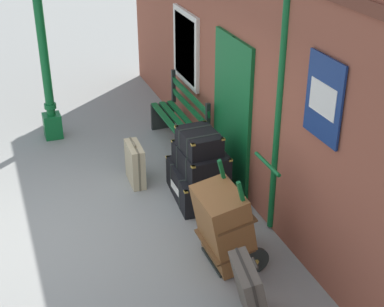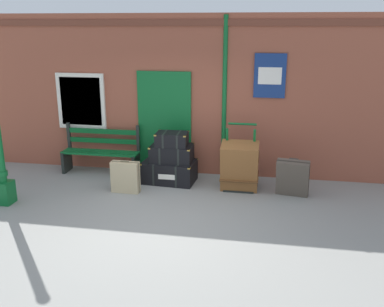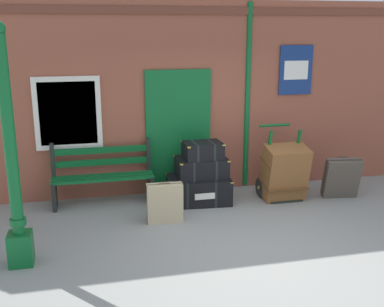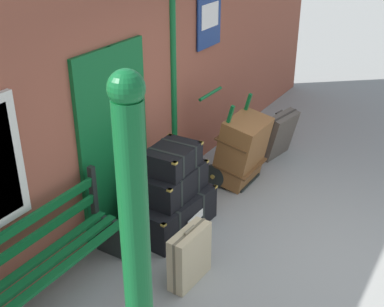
% 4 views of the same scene
% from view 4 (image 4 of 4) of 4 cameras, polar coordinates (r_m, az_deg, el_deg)
% --- Properties ---
extents(ground_plane, '(60.00, 60.00, 0.00)m').
position_cam_4_polar(ground_plane, '(5.62, 15.45, -12.20)').
color(ground_plane, gray).
extents(brick_facade, '(10.40, 0.35, 3.20)m').
position_cam_4_polar(brick_facade, '(5.88, -7.55, 8.17)').
color(brick_facade, brown).
rests_on(brick_facade, ground).
extents(platform_bench, '(1.60, 0.43, 1.01)m').
position_cam_4_polar(platform_bench, '(5.02, -15.25, -11.04)').
color(platform_bench, '#0F5B28').
rests_on(platform_bench, ground).
extents(steamer_trunk_base, '(1.06, 0.73, 0.43)m').
position_cam_4_polar(steamer_trunk_base, '(5.92, -2.50, -6.43)').
color(steamer_trunk_base, black).
rests_on(steamer_trunk_base, ground).
extents(steamer_trunk_middle, '(0.81, 0.55, 0.33)m').
position_cam_4_polar(steamer_trunk_middle, '(5.77, -2.45, -3.07)').
color(steamer_trunk_middle, black).
rests_on(steamer_trunk_middle, steamer_trunk_base).
extents(steamer_trunk_top, '(0.62, 0.47, 0.27)m').
position_cam_4_polar(steamer_trunk_top, '(5.63, -2.19, -0.53)').
color(steamer_trunk_top, black).
rests_on(steamer_trunk_top, steamer_trunk_middle).
extents(porters_trolley, '(0.71, 0.67, 1.18)m').
position_cam_4_polar(porters_trolley, '(6.91, 4.18, -0.75)').
color(porters_trolley, black).
rests_on(porters_trolley, ground).
extents(large_brown_trunk, '(0.70, 0.60, 0.95)m').
position_cam_4_polar(large_brown_trunk, '(6.75, 5.57, 0.43)').
color(large_brown_trunk, brown).
rests_on(large_brown_trunk, ground).
extents(suitcase_slate, '(0.62, 0.42, 0.71)m').
position_cam_4_polar(suitcase_slate, '(7.56, 9.68, 2.09)').
color(suitcase_slate, '#51473D').
rests_on(suitcase_slate, ground).
extents(suitcase_olive, '(0.53, 0.20, 0.62)m').
position_cam_4_polar(suitcase_olive, '(5.11, -0.27, -11.37)').
color(suitcase_olive, tan).
rests_on(suitcase_olive, ground).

